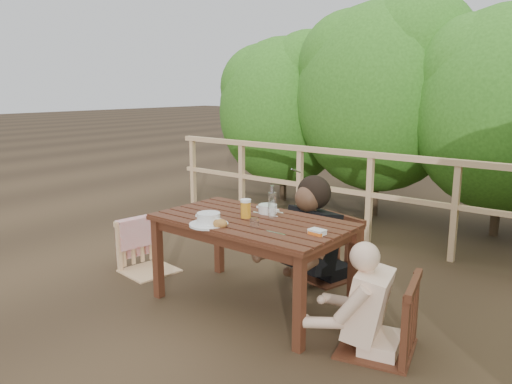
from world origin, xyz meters
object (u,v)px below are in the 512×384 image
Objects in this scene: soup_far at (268,210)px; tumbler at (255,224)px; chair_right at (380,280)px; bottle at (272,203)px; butter_tub at (317,233)px; soup_near at (209,219)px; chair_left at (147,225)px; woman at (328,199)px; bread_roll at (220,224)px; chair_far at (327,222)px; beer_glass at (246,209)px; diner_right at (385,265)px; table at (252,263)px.

tumbler is (0.17, -0.38, -0.00)m from soup_far.
chair_right reaches higher than bottle.
bottle is at bearing 169.17° from butter_tub.
soup_near is at bearing -122.95° from bottle.
bottle reaches higher than chair_left.
butter_tub is at bearing 130.40° from woman.
chair_left is 7.65× the size of bread_roll.
chair_left is 2.27m from chair_right.
butter_tub is (0.47, -0.92, 0.20)m from chair_far.
chair_far reaches higher than beer_glass.
woman reaches higher than butter_tub.
bottle is at bearing -75.91° from chair_left.
tumbler is at bearing -36.61° from beer_glass.
diner_right is (0.97, -0.92, 0.09)m from chair_far.
chair_left is 1.24m from soup_far.
soup_far is at bearing -88.66° from chair_far.
soup_far is at bearing 139.25° from bottle.
soup_near is 1.16× the size of soup_far.
woman is at bearing 77.92° from beer_glass.
bottle is (-0.03, -0.80, 0.10)m from woman.
chair_right is 1.29m from soup_near.
chair_far is (1.33, 0.93, 0.05)m from chair_left.
beer_glass reaches higher than tumbler.
soup_near is (-0.16, -0.31, 0.39)m from table.
bread_roll is at bearing -87.63° from beer_glass.
table is at bearing -80.55° from chair_left.
chair_left is 3.37× the size of bottle.
soup_near is at bearing -108.56° from beer_glass.
bread_roll is at bearing -151.80° from butter_tub.
chair_left is at bearing -131.15° from chair_far.
chair_right is 0.11m from diner_right.
bottle reaches higher than beer_glass.
soup_far is 0.23m from beer_glass.
bottle is at bearing -40.75° from soup_far.
table is 13.10× the size of butter_tub.
chair_far is at bearing 91.28° from tumbler.
bread_roll is at bearing -95.48° from chair_left.
bottle reaches higher than soup_far.
diner_right reaches higher than bread_roll.
chair_right reaches higher than soup_near.
chair_far is (0.14, 0.89, 0.16)m from table.
butter_tub is at bearing -22.24° from soup_far.
soup_far reaches higher than tumbler.
bottle is 2.37× the size of butter_tub.
soup_near is at bearing -96.81° from chair_left.
chair_far is at bearing -47.73° from chair_left.
chair_far is 0.21m from woman.
chair_right is at bearing -8.27° from bottle.
chair_left reaches higher than soup_near.
woman is at bearing 81.47° from bread_roll.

